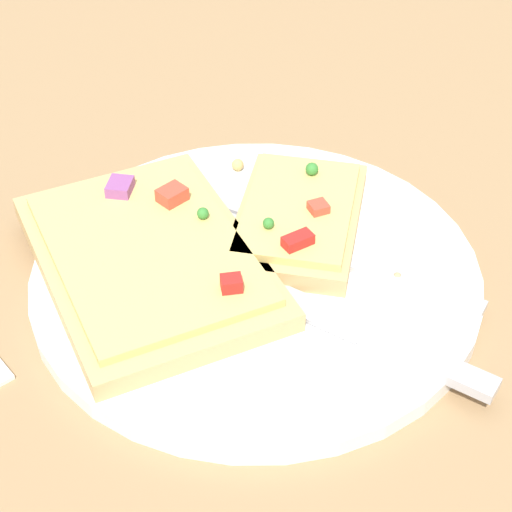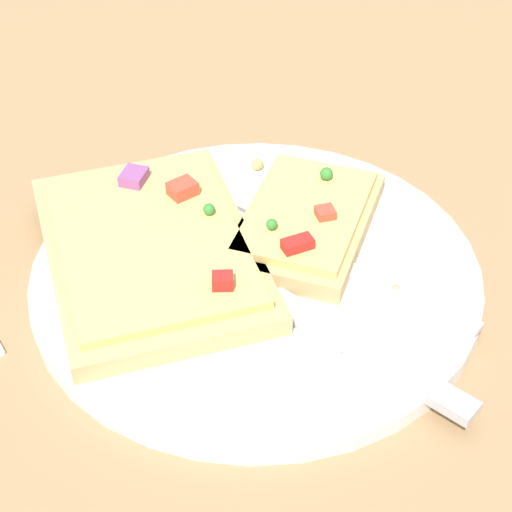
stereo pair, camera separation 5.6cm
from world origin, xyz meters
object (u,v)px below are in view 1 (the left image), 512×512
knife (351,327)px  pizza_slice_corner (298,217)px  fork (319,252)px  pizza_slice_main (148,257)px  plate (256,274)px

knife → pizza_slice_corner: (0.04, 0.09, 0.01)m
fork → pizza_slice_main: 0.11m
pizza_slice_main → pizza_slice_corner: 0.11m
pizza_slice_corner → fork: bearing=35.3°
pizza_slice_main → pizza_slice_corner: same height
plate → pizza_slice_corner: 0.05m
knife → pizza_slice_corner: 0.10m
pizza_slice_corner → pizza_slice_main: bearing=-55.9°
knife → pizza_slice_main: (-0.06, 0.13, 0.01)m
pizza_slice_main → fork: bearing=71.4°
fork → pizza_slice_main: size_ratio=0.91×
fork → pizza_slice_corner: size_ratio=1.30×
plate → knife: size_ratio=1.37×
plate → pizza_slice_corner: (0.05, 0.01, 0.02)m
knife → pizza_slice_main: 0.14m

